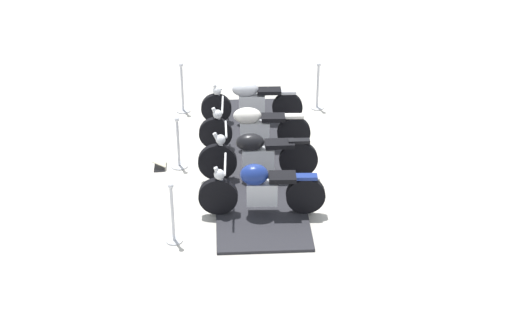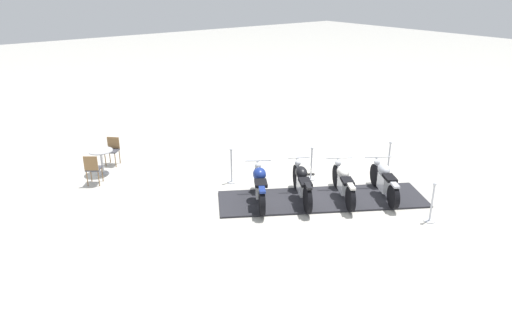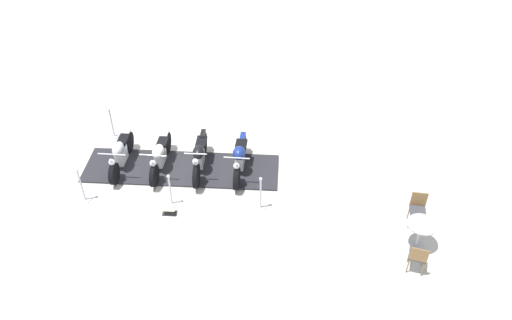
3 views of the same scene
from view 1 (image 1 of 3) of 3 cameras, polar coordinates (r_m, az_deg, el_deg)
name	(u,v)px [view 1 (image 1 of 3)]	position (r m, az deg, el deg)	size (l,w,h in m)	color
ground_plane	(256,164)	(14.22, 0.03, -0.33)	(80.00, 80.00, 0.00)	beige
display_platform	(256,163)	(14.21, 0.03, -0.24)	(5.65, 1.55, 0.05)	#28282D
motorcycle_chrome	(250,101)	(15.51, -0.44, 4.50)	(1.85, 1.28, 0.93)	black
motorcycle_cream	(253,126)	(14.48, -0.25, 2.57)	(1.89, 1.29, 0.95)	black
motorcycle_black	(256,154)	(13.45, 0.03, 0.44)	(1.93, 1.20, 1.03)	black
motorcycle_navy	(260,188)	(12.47, 0.31, -2.16)	(1.86, 1.27, 0.97)	black
stanchion_right_rear	(173,220)	(11.98, -6.34, -4.60)	(0.28, 0.28, 1.08)	silver
stanchion_right_mid	(179,151)	(14.06, -5.91, 0.71)	(0.32, 0.32, 1.04)	silver
stanchion_right_front	(183,95)	(16.18, -5.61, 4.95)	(0.31, 0.31, 1.12)	silver
stanchion_left_front	(318,92)	(16.31, 4.71, 5.17)	(0.29, 0.29, 1.06)	silver
info_placard	(160,164)	(14.22, -7.34, -0.28)	(0.39, 0.43, 0.21)	#333338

